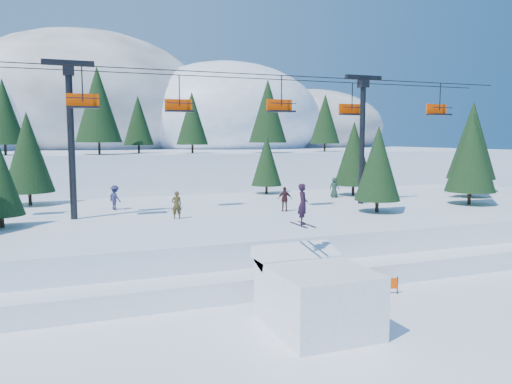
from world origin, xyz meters
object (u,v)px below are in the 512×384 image
object	(u,v)px
jump_kicker	(315,294)
banner_far	(458,263)
banner_near	(371,285)
chairlift	(232,117)

from	to	relation	value
jump_kicker	banner_far	bearing A→B (deg)	21.19
banner_far	jump_kicker	bearing A→B (deg)	-158.81
banner_near	banner_far	bearing A→B (deg)	14.15
jump_kicker	chairlift	xyz separation A→B (m)	(1.93, 16.84, 7.92)
jump_kicker	banner_far	distance (m)	12.64
chairlift	banner_near	distance (m)	16.81
banner_near	banner_far	size ratio (longest dim) A/B	0.98
jump_kicker	banner_near	distance (m)	5.39
jump_kicker	banner_near	world-z (taller)	jump_kicker
banner_far	chairlift	bearing A→B (deg)	128.66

